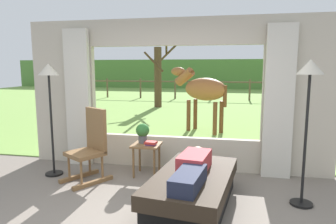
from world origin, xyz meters
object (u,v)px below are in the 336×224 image
book_stack (151,143)px  pasture_tree (158,75)px  side_table (147,150)px  recliner_sofa (193,189)px  rocking_chair (91,146)px  reclining_person (193,167)px  potted_plant (143,132)px  horse (202,90)px  floor_lamp_right (309,89)px  floor_lamp_left (49,86)px

book_stack → pasture_tree: bearing=102.5°
side_table → pasture_tree: size_ratio=0.17×
recliner_sofa → rocking_chair: 1.78m
recliner_sofa → book_stack: (-0.78, 0.88, 0.33)m
side_table → pasture_tree: 8.47m
reclining_person → potted_plant: size_ratio=4.49×
recliner_sofa → horse: 4.55m
pasture_tree → reclining_person: bearing=-74.2°
horse → book_stack: bearing=-159.0°
rocking_chair → horse: (1.37, 3.87, 0.61)m
horse → side_table: bearing=-160.6°
reclining_person → pasture_tree: size_ratio=0.46×
pasture_tree → book_stack: bearing=-77.5°
potted_plant → floor_lamp_right: size_ratio=0.17×
potted_plant → book_stack: 0.25m
book_stack → horse: horse is taller
recliner_sofa → horse: size_ratio=1.04×
rocking_chair → pasture_tree: (-0.95, 8.60, 0.87)m
reclining_person → recliner_sofa: bearing=97.5°
side_table → book_stack: bearing=-33.1°
book_stack → floor_lamp_right: floor_lamp_right is taller
recliner_sofa → potted_plant: bearing=141.0°
reclining_person → book_stack: (-0.78, 0.93, 0.03)m
rocking_chair → floor_lamp_left: 1.15m
reclining_person → pasture_tree: (-2.61, 9.22, 0.89)m
rocking_chair → potted_plant: (0.71, 0.43, 0.16)m
side_table → horse: bearing=80.5°
recliner_sofa → pasture_tree: 9.61m
potted_plant → pasture_tree: size_ratio=0.10×
recliner_sofa → book_stack: bearing=139.0°
floor_lamp_right → rocking_chair: bearing=174.7°
potted_plant → floor_lamp_right: (2.31, -0.71, 0.78)m
recliner_sofa → book_stack: 1.22m
book_stack → floor_lamp_left: size_ratio=0.11×
recliner_sofa → pasture_tree: pasture_tree is taller
potted_plant → book_stack: potted_plant is taller
reclining_person → potted_plant: 1.43m
rocking_chair → pasture_tree: 8.70m
reclining_person → floor_lamp_right: (1.36, 0.34, 0.96)m
potted_plant → floor_lamp_left: 1.64m
floor_lamp_left → pasture_tree: size_ratio=0.58×
rocking_chair → side_table: rocking_chair is taller
floor_lamp_left → floor_lamp_right: 3.74m
floor_lamp_left → pasture_tree: bearing=91.7°
pasture_tree → horse: bearing=-63.8°
floor_lamp_left → horse: 4.33m
rocking_chair → book_stack: (0.88, 0.31, 0.01)m
recliner_sofa → floor_lamp_right: size_ratio=0.98×
horse → pasture_tree: 5.28m
book_stack → floor_lamp_right: 2.41m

